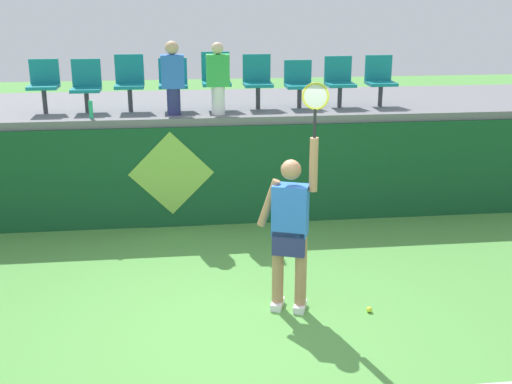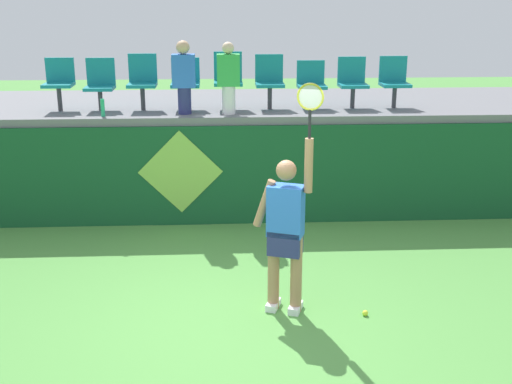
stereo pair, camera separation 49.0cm
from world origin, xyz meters
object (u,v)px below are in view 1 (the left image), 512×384
object	(u,v)px
stadium_chair_2	(130,80)
stadium_chair_5	(257,79)
tennis_ball	(369,310)
tennis_player	(291,227)
stadium_chair_0	(44,83)
stadium_chair_8	(380,78)
stadium_chair_1	(86,84)
stadium_chair_4	(216,78)
stadium_chair_3	(173,81)
spectator_0	(218,77)
water_bottle	(91,110)
spectator_1	(173,77)
stadium_chair_6	(299,82)
stadium_chair_7	(339,79)

from	to	relation	value
stadium_chair_2	stadium_chair_5	xyz separation A→B (m)	(1.98, -0.00, -0.01)
tennis_ball	stadium_chair_5	size ratio (longest dim) A/B	0.08
tennis_player	stadium_chair_0	distance (m)	4.96
tennis_player	stadium_chair_8	xyz separation A→B (m)	(2.06, 3.65, 1.10)
stadium_chair_1	stadium_chair_4	bearing A→B (deg)	0.04
stadium_chair_3	spectator_0	size ratio (longest dim) A/B	0.74
stadium_chair_1	stadium_chair_5	xyz separation A→B (m)	(2.63, 0.00, 0.03)
stadium_chair_2	spectator_0	xyz separation A→B (m)	(1.33, -0.46, 0.08)
water_bottle	spectator_0	world-z (taller)	spectator_0
water_bottle	stadium_chair_5	world-z (taller)	stadium_chair_5
tennis_ball	stadium_chair_5	xyz separation A→B (m)	(-0.80, 3.85, 2.07)
tennis_player	stadium_chair_2	distance (m)	4.27
stadium_chair_8	spectator_1	xyz separation A→B (m)	(-3.30, -0.42, 0.13)
stadium_chair_1	spectator_1	xyz separation A→B (m)	(1.32, -0.42, 0.14)
water_bottle	stadium_chair_5	size ratio (longest dim) A/B	0.31
spectator_0	stadium_chair_8	bearing A→B (deg)	9.95
stadium_chair_1	stadium_chair_6	world-z (taller)	stadium_chair_1
tennis_player	spectator_0	size ratio (longest dim) A/B	2.40
stadium_chair_3	tennis_player	bearing A→B (deg)	-71.27
tennis_ball	stadium_chair_2	xyz separation A→B (m)	(-2.78, 3.85, 2.09)
water_bottle	spectator_1	size ratio (longest dim) A/B	0.24
stadium_chair_1	stadium_chair_4	distance (m)	1.99
spectator_1	spectator_0	bearing A→B (deg)	-3.88
stadium_chair_5	stadium_chair_8	distance (m)	1.98
stadium_chair_1	spectator_0	xyz separation A→B (m)	(1.98, -0.46, 0.13)
tennis_ball	spectator_1	distance (m)	4.58
stadium_chair_8	stadium_chair_2	bearing A→B (deg)	179.96
stadium_chair_1	stadium_chair_2	world-z (taller)	stadium_chair_2
stadium_chair_0	spectator_0	xyz separation A→B (m)	(2.61, -0.46, 0.10)
stadium_chair_3	stadium_chair_6	world-z (taller)	stadium_chair_3
stadium_chair_3	stadium_chair_8	xyz separation A→B (m)	(3.30, 0.00, -0.01)
water_bottle	spectator_1	distance (m)	1.29
tennis_ball	spectator_0	size ratio (longest dim) A/B	0.06
stadium_chair_3	spectator_0	distance (m)	0.81
stadium_chair_5	spectator_1	bearing A→B (deg)	-162.34
stadium_chair_5	spectator_0	xyz separation A→B (m)	(-0.65, -0.46, 0.09)
stadium_chair_2	stadium_chair_4	size ratio (longest dim) A/B	0.97
stadium_chair_5	stadium_chair_6	bearing A→B (deg)	-0.58
stadium_chair_3	stadium_chair_5	distance (m)	1.31
stadium_chair_2	stadium_chair_3	bearing A→B (deg)	-0.59
spectator_1	stadium_chair_7	bearing A→B (deg)	9.00
stadium_chair_0	stadium_chair_7	xyz separation A→B (m)	(4.57, 0.00, -0.03)
tennis_player	stadium_chair_3	distance (m)	4.01
stadium_chair_3	spectator_1	distance (m)	0.43
stadium_chair_5	spectator_0	world-z (taller)	spectator_0
tennis_player	water_bottle	xyz separation A→B (m)	(-2.44, 3.07, 0.79)
stadium_chair_8	spectator_1	size ratio (longest dim) A/B	0.73
stadium_chair_6	stadium_chair_8	xyz separation A→B (m)	(1.32, 0.00, 0.03)
stadium_chair_0	stadium_chair_6	world-z (taller)	stadium_chair_0
water_bottle	stadium_chair_7	world-z (taller)	stadium_chair_7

